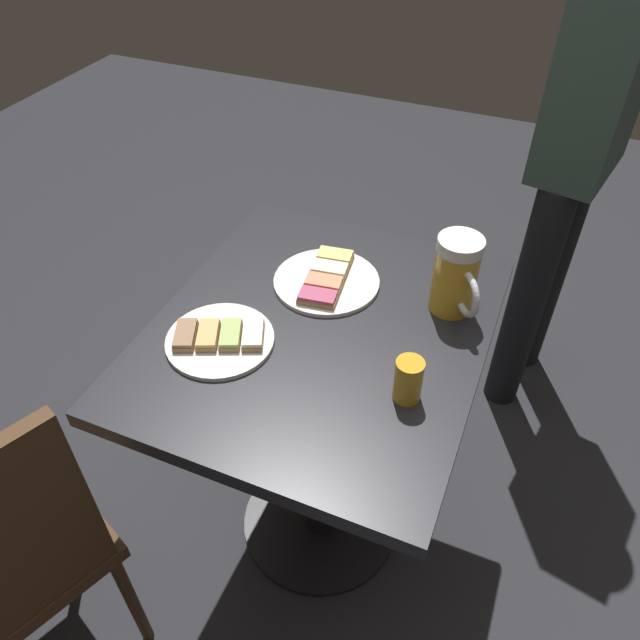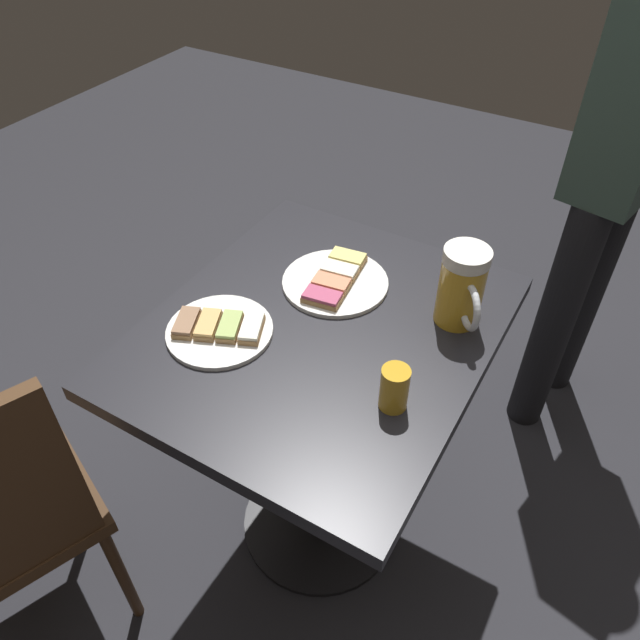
{
  "view_description": "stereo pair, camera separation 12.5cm",
  "coord_description": "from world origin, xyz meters",
  "px_view_note": "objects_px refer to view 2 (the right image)",
  "views": [
    {
      "loc": [
        0.36,
        -0.86,
        1.63
      ],
      "look_at": [
        0.0,
        0.0,
        0.79
      ],
      "focal_mm": 34.32,
      "sensor_mm": 36.0,
      "label": 1
    },
    {
      "loc": [
        0.47,
        -0.8,
        1.63
      ],
      "look_at": [
        0.0,
        0.0,
        0.79
      ],
      "focal_mm": 34.32,
      "sensor_mm": 36.0,
      "label": 2
    }
  ],
  "objects_px": {
    "beer_glass_small": "(394,388)",
    "patron_standing": "(623,162)",
    "plate_far": "(219,329)",
    "beer_mug": "(462,288)",
    "plate_near": "(335,281)"
  },
  "relations": [
    {
      "from": "beer_glass_small",
      "to": "patron_standing",
      "type": "bearing_deg",
      "value": 78.01
    },
    {
      "from": "beer_glass_small",
      "to": "patron_standing",
      "type": "xyz_separation_m",
      "value": [
        0.2,
        0.92,
        0.07
      ]
    },
    {
      "from": "plate_far",
      "to": "beer_mug",
      "type": "height_order",
      "value": "beer_mug"
    },
    {
      "from": "plate_far",
      "to": "beer_glass_small",
      "type": "relative_size",
      "value": 2.44
    },
    {
      "from": "beer_glass_small",
      "to": "patron_standing",
      "type": "relative_size",
      "value": 0.06
    },
    {
      "from": "plate_near",
      "to": "patron_standing",
      "type": "height_order",
      "value": "patron_standing"
    },
    {
      "from": "plate_far",
      "to": "patron_standing",
      "type": "height_order",
      "value": "patron_standing"
    },
    {
      "from": "plate_near",
      "to": "beer_mug",
      "type": "xyz_separation_m",
      "value": [
        0.28,
        0.02,
        0.08
      ]
    },
    {
      "from": "beer_mug",
      "to": "beer_glass_small",
      "type": "height_order",
      "value": "beer_mug"
    },
    {
      "from": "plate_far",
      "to": "patron_standing",
      "type": "distance_m",
      "value": 1.1
    },
    {
      "from": "beer_mug",
      "to": "plate_far",
      "type": "bearing_deg",
      "value": -144.99
    },
    {
      "from": "plate_near",
      "to": "beer_glass_small",
      "type": "height_order",
      "value": "beer_glass_small"
    },
    {
      "from": "beer_mug",
      "to": "beer_glass_small",
      "type": "distance_m",
      "value": 0.28
    },
    {
      "from": "plate_far",
      "to": "beer_mug",
      "type": "bearing_deg",
      "value": 35.01
    },
    {
      "from": "patron_standing",
      "to": "beer_mug",
      "type": "bearing_deg",
      "value": -3.82
    }
  ]
}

